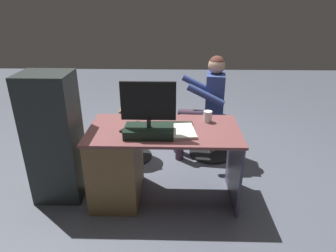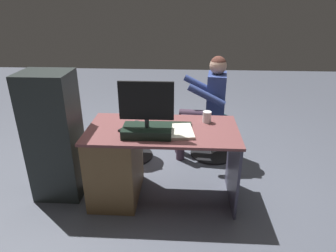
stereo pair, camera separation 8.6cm
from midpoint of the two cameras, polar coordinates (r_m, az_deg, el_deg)
name	(u,v)px [view 1 (the left image)]	position (r m, az deg, el deg)	size (l,w,h in m)	color
ground_plane	(166,173)	(3.33, -1.20, -9.00)	(10.00, 10.00, 0.00)	#525765
desk	(127,161)	(2.83, -8.78, -6.62)	(1.34, 0.69, 0.72)	brown
monitor	(149,121)	(2.47, -4.68, 0.96)	(0.45, 0.23, 0.46)	black
keyboard	(169,125)	(2.69, -0.68, 0.17)	(0.42, 0.14, 0.02)	black
computer_mouse	(137,123)	(2.72, -6.77, 0.50)	(0.06, 0.10, 0.04)	#2B2D2F
cup	(208,116)	(2.79, 6.70, 1.81)	(0.08, 0.08, 0.10)	white
tv_remote	(127,129)	(2.65, -8.82, -0.55)	(0.04, 0.15, 0.02)	black
notebook_binder	(182,131)	(2.56, 1.65, -1.00)	(0.22, 0.30, 0.02)	silver
office_chair_teddy	(131,137)	(3.54, -7.85, -2.03)	(0.49, 0.49, 0.48)	black
teddy_bear	(129,109)	(3.42, -8.13, 3.16)	(0.22, 0.22, 0.31)	olive
visitor_chair	(212,135)	(3.63, 7.75, -1.66)	(0.53, 0.53, 0.48)	black
person	(206,100)	(3.44, 6.63, 5.04)	(0.58, 0.52, 1.20)	navy
equipment_rack	(54,139)	(2.92, -21.67, -2.27)	(0.44, 0.36, 1.21)	#262C2B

